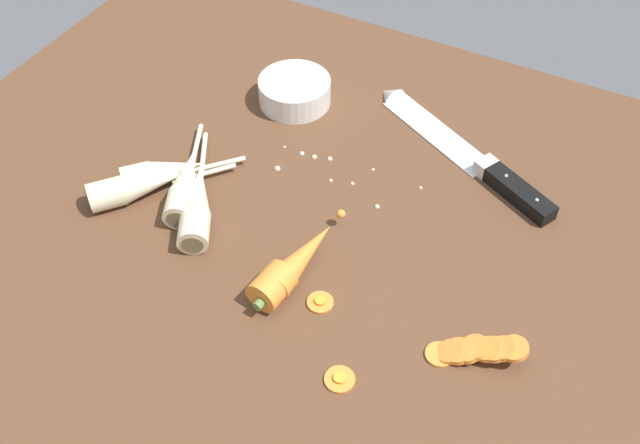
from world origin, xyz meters
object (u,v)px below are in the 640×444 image
object	(u,v)px
parsnip_front	(163,173)
carrot_slice_stray_near	(340,379)
carrot_slice_stack	(476,350)
parsnip_back	(185,185)
chefs_knife	(457,146)
parsnip_mid_right	(197,204)
whole_carrot	(294,265)
parsnip_mid_left	(138,186)
carrot_slice_stray_mid	(320,301)
prep_bowl	(295,90)

from	to	relation	value
parsnip_front	carrot_slice_stray_near	distance (cm)	38.95
parsnip_front	carrot_slice_stack	distance (cm)	47.83
parsnip_front	parsnip_back	size ratio (longest dim) A/B	0.75
chefs_knife	parsnip_mid_right	xyz separation A→B (cm)	(-25.81, -27.86, 1.33)
whole_carrot	parsnip_mid_left	world-z (taller)	whole_carrot
whole_carrot	carrot_slice_stray_near	world-z (taller)	whole_carrot
parsnip_mid_right	parsnip_mid_left	bearing A→B (deg)	-173.65
parsnip_mid_right	carrot_slice_stray_mid	xyz separation A→B (cm)	(21.10, -5.51, -1.62)
chefs_knife	parsnip_mid_left	distance (cm)	45.08
carrot_slice_stray_near	prep_bowl	size ratio (longest dim) A/B	0.31
parsnip_back	carrot_slice_stray_near	world-z (taller)	parsnip_back
chefs_knife	parsnip_back	distance (cm)	38.84
parsnip_back	carrot_slice_stray_mid	size ratio (longest dim) A/B	5.83
parsnip_mid_left	carrot_slice_stack	distance (cm)	48.86
parsnip_back	carrot_slice_stray_near	distance (cm)	35.05
chefs_knife	parsnip_front	distance (cm)	41.65
chefs_knife	prep_bowl	bearing A→B (deg)	-177.56
carrot_slice_stray_near	carrot_slice_stack	bearing A→B (deg)	38.82
chefs_knife	carrot_slice_stray_mid	distance (cm)	33.70
parsnip_mid_right	carrot_slice_stack	bearing A→B (deg)	-5.79
parsnip_mid_right	whole_carrot	bearing A→B (deg)	-11.29
chefs_knife	prep_bowl	size ratio (longest dim) A/B	2.95
chefs_knife	parsnip_mid_left	bearing A→B (deg)	-140.21
parsnip_front	prep_bowl	distance (cm)	25.08
parsnip_mid_left	parsnip_mid_right	size ratio (longest dim) A/B	0.83
carrot_slice_stack	prep_bowl	size ratio (longest dim) A/B	0.97
parsnip_front	carrot_slice_stray_near	world-z (taller)	parsnip_front
chefs_knife	carrot_slice_stray_mid	xyz separation A→B (cm)	(-4.71, -33.37, -0.29)
chefs_knife	parsnip_mid_right	world-z (taller)	parsnip_mid_right
chefs_knife	parsnip_front	size ratio (longest dim) A/B	2.30
parsnip_mid_left	parsnip_back	world-z (taller)	same
carrot_slice_stack	carrot_slice_stray_mid	size ratio (longest dim) A/B	3.30
parsnip_mid_left	carrot_slice_stray_near	world-z (taller)	parsnip_mid_left
prep_bowl	parsnip_mid_left	bearing A→B (deg)	-107.32
carrot_slice_stack	prep_bowl	xyz separation A→B (cm)	(-40.11, 30.81, 0.83)
parsnip_back	prep_bowl	distance (cm)	24.77
whole_carrot	carrot_slice_stack	world-z (taller)	whole_carrot
parsnip_front	carrot_slice_stack	size ratio (longest dim) A/B	1.33
prep_bowl	carrot_slice_stray_near	bearing A→B (deg)	-55.37
parsnip_front	carrot_slice_stray_mid	world-z (taller)	parsnip_front
carrot_slice_stack	prep_bowl	bearing A→B (deg)	142.47
chefs_knife	parsnip_mid_left	world-z (taller)	parsnip_mid_left
whole_carrot	parsnip_front	bearing A→B (deg)	165.81
prep_bowl	parsnip_front	bearing A→B (deg)	-106.75
carrot_slice_stray_near	carrot_slice_stray_mid	bearing A→B (deg)	129.15
parsnip_front	carrot_slice_stray_near	bearing A→B (deg)	-25.14
parsnip_mid_left	parsnip_mid_right	world-z (taller)	same
prep_bowl	parsnip_back	bearing A→B (deg)	-97.30
carrot_slice_stack	carrot_slice_stray_near	xyz separation A→B (cm)	(-12.11, -9.74, -0.96)
parsnip_mid_left	carrot_slice_stray_mid	bearing A→B (deg)	-8.61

